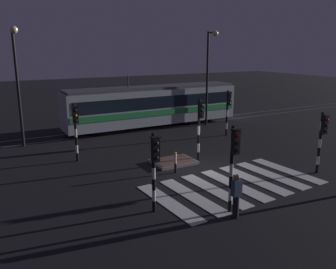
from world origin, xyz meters
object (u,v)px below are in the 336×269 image
traffic_light_median_centre (200,121)px  traffic_light_kerb_mid_left (233,157)px  tram (154,105)px  street_lamp_trackside_left (17,73)px  pedestrian_waiting_at_kerb (236,196)px  traffic_light_corner_near_left (155,161)px  traffic_light_corner_far_left (76,124)px  bollard_island_edge (175,162)px  traffic_light_corner_far_right (228,106)px  street_lamp_trackside_right (209,67)px  traffic_light_corner_near_right (322,134)px

traffic_light_median_centre → traffic_light_kerb_mid_left: 6.41m
tram → street_lamp_trackside_left: bearing=-172.7°
pedestrian_waiting_at_kerb → traffic_light_corner_near_left: bearing=142.8°
traffic_light_corner_far_left → street_lamp_trackside_left: size_ratio=0.44×
traffic_light_corner_near_left → bollard_island_edge: traffic_light_corner_near_left is taller
traffic_light_corner_far_right → street_lamp_trackside_left: bearing=163.2°
traffic_light_corner_far_right → street_lamp_trackside_right: bearing=77.6°
traffic_light_median_centre → traffic_light_corner_near_left: bearing=-138.7°
traffic_light_corner_far_right → tram: (-3.26, 5.28, -0.41)m
traffic_light_median_centre → street_lamp_trackside_right: bearing=51.4°
traffic_light_corner_far_right → bollard_island_edge: bearing=-145.9°
traffic_light_corner_near_left → traffic_light_corner_near_right: bearing=-1.1°
traffic_light_corner_near_left → street_lamp_trackside_left: (-3.08, 12.32, 2.61)m
traffic_light_median_centre → traffic_light_corner_far_left: 6.79m
traffic_light_corner_near_left → traffic_light_kerb_mid_left: bearing=-29.8°
traffic_light_corner_far_left → street_lamp_trackside_right: street_lamp_trackside_right is taller
pedestrian_waiting_at_kerb → traffic_light_corner_far_right: bearing=52.8°
traffic_light_corner_far_left → street_lamp_trackside_right: bearing=18.9°
traffic_light_corner_near_right → traffic_light_corner_far_left: 12.81m
traffic_light_median_centre → street_lamp_trackside_right: size_ratio=0.47×
traffic_light_corner_near_right → street_lamp_trackside_right: bearing=81.9°
traffic_light_median_centre → bollard_island_edge: bearing=-154.7°
traffic_light_corner_near_right → traffic_light_corner_far_left: (-10.09, 7.89, 0.08)m
traffic_light_corner_near_right → traffic_light_corner_near_left: (-9.20, 0.18, 0.01)m
traffic_light_median_centre → pedestrian_waiting_at_kerb: traffic_light_median_centre is taller
traffic_light_corner_near_left → tram: size_ratio=0.22×
bollard_island_edge → traffic_light_corner_far_left: bearing=131.8°
traffic_light_corner_near_left → traffic_light_median_centre: bearing=41.3°
traffic_light_corner_near_left → bollard_island_edge: 4.76m
street_lamp_trackside_right → bollard_island_edge: bearing=-133.8°
traffic_light_median_centre → traffic_light_corner_far_left: bearing=151.2°
traffic_light_corner_far_left → traffic_light_corner_far_right: bearing=3.2°
traffic_light_corner_near_right → traffic_light_corner_near_left: traffic_light_corner_near_left is taller
traffic_light_corner_far_right → bollard_island_edge: 8.87m
traffic_light_corner_near_left → tram: tram is taller
traffic_light_corner_far_right → tram: size_ratio=0.23×
bollard_island_edge → traffic_light_kerb_mid_left: bearing=-94.6°
traffic_light_corner_far_right → street_lamp_trackside_right: 4.34m
traffic_light_corner_far_right → traffic_light_kerb_mid_left: (-7.61, -9.78, 0.10)m
pedestrian_waiting_at_kerb → street_lamp_trackside_left: bearing=111.3°
traffic_light_median_centre → street_lamp_trackside_left: bearing=135.9°
traffic_light_kerb_mid_left → street_lamp_trackside_left: street_lamp_trackside_left is taller
traffic_light_median_centre → street_lamp_trackside_left: (-8.14, 7.88, 2.36)m
street_lamp_trackside_left → bollard_island_edge: size_ratio=6.67×
traffic_light_corner_far_right → pedestrian_waiting_at_kerb: (-7.72, -10.17, -1.28)m
tram → pedestrian_waiting_at_kerb: (-4.47, -15.45, -0.87)m
traffic_light_median_centre → pedestrian_waiting_at_kerb: bearing=-112.7°
traffic_light_corner_near_left → street_lamp_trackside_left: bearing=104.1°
traffic_light_corner_near_left → street_lamp_trackside_right: (10.90, 11.75, 2.64)m
traffic_light_median_centre → pedestrian_waiting_at_kerb: 6.96m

